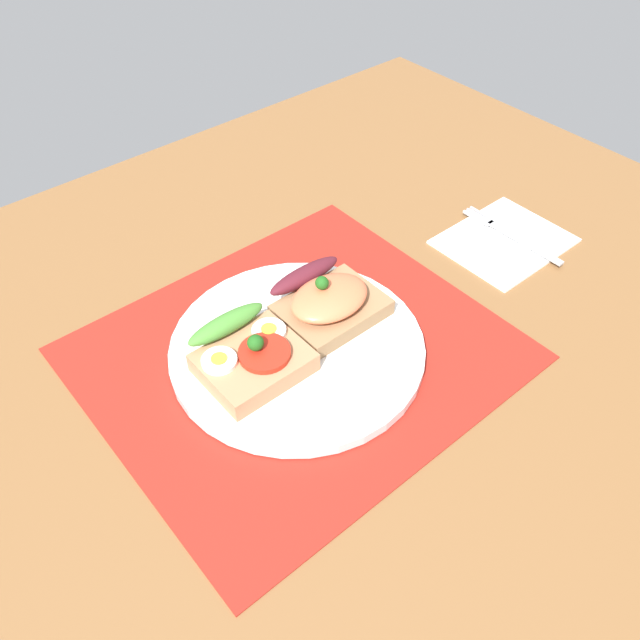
{
  "coord_description": "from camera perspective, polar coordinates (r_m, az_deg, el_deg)",
  "views": [
    {
      "loc": [
        -27.54,
        -36.11,
        49.29
      ],
      "look_at": [
        3.0,
        0.0,
        2.92
      ],
      "focal_mm": 36.95,
      "sensor_mm": 36.0,
      "label": 1
    }
  ],
  "objects": [
    {
      "name": "ground_plane",
      "position": [
        0.68,
        -1.93,
        -3.85
      ],
      "size": [
        120.0,
        90.0,
        3.2
      ],
      "primitive_type": "cube",
      "color": "brown"
    },
    {
      "name": "fork",
      "position": [
        0.84,
        16.03,
        7.22
      ],
      "size": [
        1.62,
        14.3,
        0.32
      ],
      "color": "#B7B7BC",
      "rests_on": "napkin"
    },
    {
      "name": "plate",
      "position": [
        0.66,
        -1.98,
        -2.44
      ],
      "size": [
        25.66,
        25.66,
        1.12
      ],
      "primitive_type": "cylinder",
      "color": "white",
      "rests_on": "placemat"
    },
    {
      "name": "napkin",
      "position": [
        0.84,
        15.68,
        6.67
      ],
      "size": [
        14.71,
        11.95,
        0.6
      ],
      "primitive_type": "cube",
      "color": "white",
      "rests_on": "ground_plane"
    },
    {
      "name": "placemat",
      "position": [
        0.67,
        -1.96,
        -2.86
      ],
      "size": [
        39.78,
        35.1,
        0.3
      ],
      "primitive_type": "cube",
      "color": "maroon",
      "rests_on": "ground_plane"
    },
    {
      "name": "sandwich_egg_tomato",
      "position": [
        0.63,
        -6.01,
        -3.12
      ],
      "size": [
        9.77,
        9.66,
        4.32
      ],
      "color": "#B37C54",
      "rests_on": "plate"
    },
    {
      "name": "sandwich_salmon",
      "position": [
        0.68,
        0.64,
        1.66
      ],
      "size": [
        10.57,
        9.44,
        5.34
      ],
      "color": "#97724B",
      "rests_on": "plate"
    }
  ]
}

